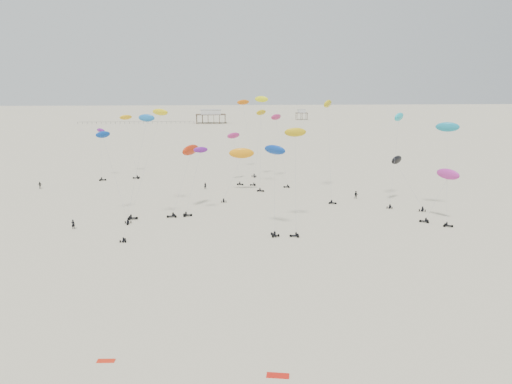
{
  "coord_description": "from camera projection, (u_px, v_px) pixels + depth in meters",
  "views": [
    {
      "loc": [
        -7.89,
        -6.17,
        27.64
      ],
      "look_at": [
        0.0,
        88.0,
        7.0
      ],
      "focal_mm": 35.0,
      "sensor_mm": 36.0,
      "label": 1
    }
  ],
  "objects": [
    {
      "name": "spectator_3",
      "position": [
        205.0,
        189.0,
        133.17
      ],
      "size": [
        0.79,
        0.57,
        2.08
      ],
      "primitive_type": "imported",
      "rotation": [
        0.0,
        0.0,
        3.08
      ],
      "color": "black",
      "rests_on": "ground"
    },
    {
      "name": "rig_12",
      "position": [
        278.0,
        130.0,
        141.3
      ],
      "size": [
        4.61,
        14.98,
        20.89
      ],
      "rotation": [
        0.0,
        0.0,
        1.52
      ],
      "color": "black",
      "rests_on": "ground"
    },
    {
      "name": "spectator_2",
      "position": [
        40.0,
        189.0,
        133.71
      ],
      "size": [
        1.4,
        0.93,
        2.19
      ],
      "primitive_type": "imported",
      "rotation": [
        0.0,
        0.0,
        6.48
      ],
      "color": "black",
      "rests_on": "ground"
    },
    {
      "name": "rig_0",
      "position": [
        246.0,
        121.0,
        155.97
      ],
      "size": [
        5.64,
        16.55,
        24.51
      ],
      "rotation": [
        0.0,
        0.0,
        3.22
      ],
      "color": "black",
      "rests_on": "ground"
    },
    {
      "name": "rig_7",
      "position": [
        261.0,
        127.0,
        130.2
      ],
      "size": [
        3.98,
        7.97,
        24.52
      ],
      "rotation": [
        0.0,
        0.0,
        4.09
      ],
      "color": "black",
      "rests_on": "ground"
    },
    {
      "name": "rig_16",
      "position": [
        397.0,
        133.0,
        115.57
      ],
      "size": [
        6.91,
        11.1,
        21.37
      ],
      "rotation": [
        0.0,
        0.0,
        5.79
      ],
      "color": "black",
      "rests_on": "ground"
    },
    {
      "name": "rig_9",
      "position": [
        295.0,
        153.0,
        95.28
      ],
      "size": [
        4.32,
        10.25,
        19.86
      ],
      "rotation": [
        0.0,
        0.0,
        1.5
      ],
      "color": "black",
      "rests_on": "ground"
    },
    {
      "name": "spectator_1",
      "position": [
        356.0,
        199.0,
        122.11
      ],
      "size": [
        1.26,
        1.08,
        2.23
      ],
      "primitive_type": "imported",
      "rotation": [
        0.0,
        0.0,
        5.77
      ],
      "color": "black",
      "rests_on": "ground"
    },
    {
      "name": "rig_17",
      "position": [
        445.0,
        181.0,
        100.66
      ],
      "size": [
        7.8,
        5.34,
        10.96
      ],
      "rotation": [
        0.0,
        0.0,
        1.23
      ],
      "color": "black",
      "rests_on": "ground"
    },
    {
      "name": "rig_6",
      "position": [
        448.0,
        141.0,
        105.49
      ],
      "size": [
        8.16,
        15.51,
        21.59
      ],
      "rotation": [
        0.0,
        0.0,
        4.09
      ],
      "color": "black",
      "rests_on": "ground"
    },
    {
      "name": "rig_19",
      "position": [
        101.0,
        151.0,
        146.15
      ],
      "size": [
        3.6,
        8.22,
        14.84
      ],
      "rotation": [
        0.0,
        0.0,
        4.67
      ],
      "color": "black",
      "rests_on": "ground"
    },
    {
      "name": "pavilion_small",
      "position": [
        302.0,
        115.0,
        386.65
      ],
      "size": [
        9.0,
        7.0,
        8.0
      ],
      "color": "brown",
      "rests_on": "ground"
    },
    {
      "name": "rig_15",
      "position": [
        240.0,
        157.0,
        127.27
      ],
      "size": [
        8.9,
        13.8,
        14.96
      ],
      "rotation": [
        0.0,
        0.0,
        0.01
      ],
      "color": "black",
      "rests_on": "ground"
    },
    {
      "name": "rig_2",
      "position": [
        129.0,
        137.0,
        150.7
      ],
      "size": [
        7.0,
        11.67,
        19.07
      ],
      "rotation": [
        0.0,
        0.0,
        1.47
      ],
      "color": "black",
      "rests_on": "ground"
    },
    {
      "name": "rig_8",
      "position": [
        275.0,
        169.0,
        92.14
      ],
      "size": [
        4.83,
        7.17,
        16.77
      ],
      "rotation": [
        0.0,
        0.0,
        0.39
      ],
      "color": "black",
      "rests_on": "ground"
    },
    {
      "name": "rig_4",
      "position": [
        328.0,
        119.0,
        123.67
      ],
      "size": [
        4.3,
        16.85,
        25.08
      ],
      "rotation": [
        0.0,
        0.0,
        4.13
      ],
      "color": "black",
      "rests_on": "ground"
    },
    {
      "name": "rig_14",
      "position": [
        235.0,
        145.0,
        140.36
      ],
      "size": [
        5.02,
        8.67,
        14.31
      ],
      "rotation": [
        0.0,
        0.0,
        4.06
      ],
      "color": "black",
      "rests_on": "ground"
    },
    {
      "name": "pavilion_main",
      "position": [
        211.0,
        117.0,
        351.58
      ],
      "size": [
        21.0,
        13.0,
        9.8
      ],
      "color": "brown",
      "rests_on": "ground"
    },
    {
      "name": "rig_18",
      "position": [
        151.0,
        146.0,
        107.29
      ],
      "size": [
        8.79,
        12.87,
        23.27
      ],
      "rotation": [
        0.0,
        0.0,
        4.7
      ],
      "color": "black",
      "rests_on": "ground"
    },
    {
      "name": "rig_3",
      "position": [
        112.0,
        168.0,
        101.8
      ],
      "size": [
        7.65,
        9.75,
        18.58
      ],
      "rotation": [
        0.0,
        0.0,
        3.19
      ],
      "color": "black",
      "rests_on": "ground"
    },
    {
      "name": "rig_11",
      "position": [
        194.0,
        181.0,
        105.64
      ],
      "size": [
        5.78,
        4.1,
        14.61
      ],
      "rotation": [
        0.0,
        0.0,
        4.83
      ],
      "color": "black",
      "rests_on": "ground"
    },
    {
      "name": "ground_plane",
      "position": [
        234.0,
        151.0,
        207.26
      ],
      "size": [
        900.0,
        900.0,
        0.0
      ],
      "primitive_type": "plane",
      "color": "beige"
    },
    {
      "name": "rig_1",
      "position": [
        140.0,
        155.0,
        94.11
      ],
      "size": [
        5.81,
        14.19,
        23.61
      ],
      "rotation": [
        0.0,
        0.0,
        6.15
      ],
      "color": "black",
      "rests_on": "ground"
    },
    {
      "name": "pier_fence",
      "position": [
        136.0,
        123.0,
        348.07
      ],
      "size": [
        80.2,
        0.2,
        1.5
      ],
      "color": "black",
      "rests_on": "ground"
    },
    {
      "name": "rig_10",
      "position": [
        260.0,
        125.0,
        144.08
      ],
      "size": [
        6.21,
        14.71,
        21.84
      ],
      "rotation": [
        0.0,
        0.0,
        1.44
      ],
      "color": "black",
      "rests_on": "ground"
    },
    {
      "name": "grounded_kite_a",
      "position": [
        278.0,
        376.0,
        48.13
      ],
      "size": [
        2.33,
        1.3,
        0.08
      ],
      "primitive_type": "cube",
      "rotation": [
        0.0,
        0.0,
        -0.19
      ],
      "color": "red",
      "rests_on": "ground"
    },
    {
      "name": "spectator_0",
      "position": [
        74.0,
        229.0,
        96.63
      ],
      "size": [
        0.91,
        0.7,
        2.25
      ],
      "primitive_type": "imported",
      "rotation": [
        0.0,
        0.0,
        2.97
      ],
      "color": "black",
      "rests_on": "ground"
    },
    {
      "name": "rig_13",
      "position": [
        188.0,
        159.0,
        108.06
      ],
      "size": [
        7.58,
        10.27,
        15.16
      ],
      "rotation": [
        0.0,
        0.0,
        1.88
      ],
      "color": "black",
      "rests_on": "ground"
    },
    {
      "name": "rig_5",
      "position": [
        403.0,
        172.0,
        115.26
      ],
      "size": [
        6.36,
        12.88,
        13.01
      ],
      "rotation": [
        0.0,
        0.0,
        5.79
      ],
      "color": "black",
      "rests_on": "ground"
    },
    {
      "name": "grounded_kite_b",
      "position": [
        106.0,
        361.0,
        50.69
      ],
      "size": [
        1.84,
        0.82,
        0.07
      ],
      "primitive_type": "cube",
      "rotation": [
        0.0,
        0.0,
        -0.07
      ],
      "color": "red",
      "rests_on": "ground"
    }
  ]
}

